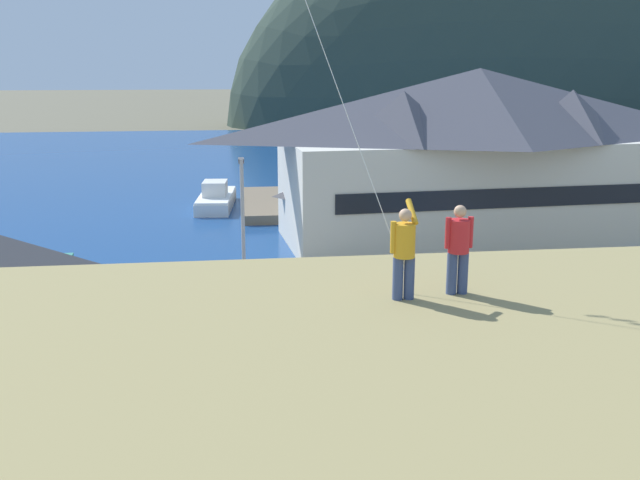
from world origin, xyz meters
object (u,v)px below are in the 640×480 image
(parked_car_lone_by_shed, at_px, (55,410))
(person_kite_flyer, at_px, (404,250))
(moored_boat_outer_mooring, at_px, (309,204))
(parked_car_mid_row_near, at_px, (461,377))
(parked_car_mid_row_far, at_px, (619,368))
(person_companion, at_px, (459,247))
(parked_car_corner_spot, at_px, (233,374))
(parked_car_mid_row_center, at_px, (248,312))
(harbor_lodge, at_px, (477,151))
(parked_car_front_row_red, at_px, (471,310))
(parking_light_pole, at_px, (243,224))
(storage_shed_waterside, at_px, (336,204))
(wharf_dock, at_px, (264,204))
(moored_boat_wharfside, at_px, (216,199))

(parked_car_lone_by_shed, relative_size, person_kite_flyer, 2.26)
(moored_boat_outer_mooring, xyz_separation_m, parked_car_lone_by_shed, (-11.03, -32.27, 0.34))
(moored_boat_outer_mooring, xyz_separation_m, parked_car_mid_row_near, (1.31, -31.60, 0.34))
(parked_car_mid_row_far, relative_size, person_companion, 2.50)
(parked_car_corner_spot, distance_m, parked_car_mid_row_far, 12.61)
(parked_car_mid_row_center, height_order, parked_car_corner_spot, same)
(person_kite_flyer, bearing_deg, harbor_lodge, 68.28)
(parked_car_front_row_red, distance_m, parked_car_mid_row_far, 6.91)
(parking_light_pole, bearing_deg, storage_shed_waterside, 64.88)
(moored_boat_outer_mooring, xyz_separation_m, parked_car_corner_spot, (-5.89, -30.44, 0.34))
(parked_car_mid_row_center, height_order, parked_car_mid_row_near, same)
(parked_car_front_row_red, height_order, person_companion, person_companion)
(wharf_dock, height_order, person_companion, person_companion)
(parked_car_mid_row_center, distance_m, parked_car_mid_row_far, 13.87)
(parked_car_mid_row_center, height_order, parked_car_front_row_red, same)
(harbor_lodge, xyz_separation_m, moored_boat_wharfside, (-16.12, 12.50, -4.88))
(parked_car_mid_row_near, height_order, parked_car_mid_row_far, same)
(parked_car_front_row_red, bearing_deg, moored_boat_wharfside, 110.55)
(parked_car_mid_row_center, bearing_deg, moored_boat_outer_mooring, 77.94)
(wharf_dock, relative_size, person_companion, 6.90)
(moored_boat_wharfside, distance_m, parked_car_mid_row_far, 37.12)
(harbor_lodge, xyz_separation_m, parked_car_mid_row_center, (-14.51, -14.94, -4.54))
(moored_boat_wharfside, relative_size, parking_light_pole, 1.18)
(wharf_dock, distance_m, parked_car_lone_by_shed, 35.37)
(parked_car_corner_spot, bearing_deg, person_companion, -63.90)
(harbor_lodge, distance_m, parked_car_front_row_red, 17.34)
(moored_boat_wharfside, height_order, parked_car_corner_spot, moored_boat_wharfside)
(parking_light_pole, height_order, person_companion, person_companion)
(harbor_lodge, xyz_separation_m, parked_car_mid_row_near, (-7.98, -22.07, -4.54))
(parking_light_pole, bearing_deg, person_companion, -78.28)
(parked_car_mid_row_center, height_order, parked_car_lone_by_shed, same)
(moored_boat_outer_mooring, distance_m, parked_car_mid_row_center, 25.03)
(parked_car_front_row_red, distance_m, parked_car_lone_by_shed, 16.35)
(parked_car_mid_row_center, bearing_deg, person_kite_flyer, -80.29)
(parked_car_lone_by_shed, xyz_separation_m, person_companion, (9.49, -7.04, 6.33))
(parked_car_front_row_red, bearing_deg, parked_car_mid_row_far, -65.25)
(parked_car_mid_row_center, distance_m, parked_car_front_row_red, 9.04)
(moored_boat_outer_mooring, bearing_deg, parked_car_mid_row_near, -87.63)
(parked_car_corner_spot, relative_size, person_kite_flyer, 2.32)
(parked_car_mid_row_center, relative_size, parked_car_corner_spot, 0.99)
(parked_car_mid_row_center, relative_size, parked_car_lone_by_shed, 1.02)
(parked_car_front_row_red, xyz_separation_m, person_companion, (-5.32, -13.98, 6.33))
(person_companion, bearing_deg, wharf_dock, 92.32)
(parked_car_mid_row_near, xyz_separation_m, parked_car_lone_by_shed, (-12.34, -0.67, 0.00))
(parked_car_corner_spot, bearing_deg, wharf_dock, 85.35)
(moored_boat_outer_mooring, xyz_separation_m, person_kite_flyer, (-2.65, -39.51, 6.69))
(parked_car_corner_spot, xyz_separation_m, parked_car_lone_by_shed, (-5.15, -1.83, 0.00))
(parked_car_lone_by_shed, bearing_deg, parked_car_front_row_red, 25.12)
(parked_car_lone_by_shed, relative_size, parking_light_pole, 0.62)
(wharf_dock, height_order, parked_car_corner_spot, parked_car_corner_spot)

